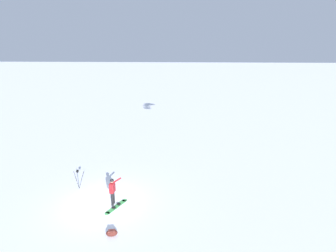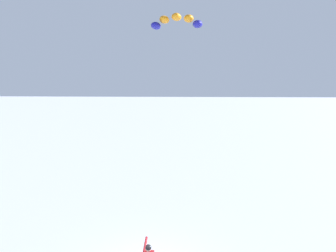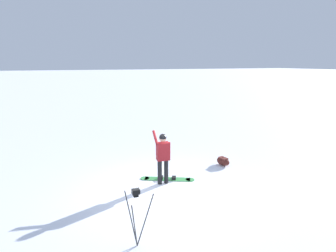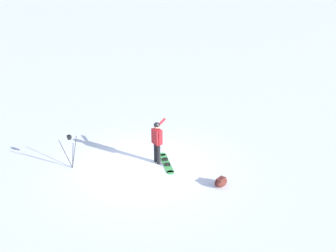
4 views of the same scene
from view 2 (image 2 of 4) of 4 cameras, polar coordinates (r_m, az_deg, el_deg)
name	(u,v)px [view 2 (image 2 of 4)]	position (r m, az deg, el deg)	size (l,w,h in m)	color
traction_kite	(176,21)	(17.80, 1.98, 23.25)	(1.45, 3.55, 0.94)	navy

